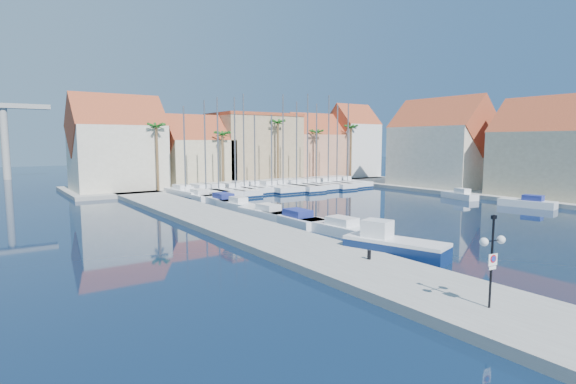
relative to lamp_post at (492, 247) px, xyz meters
name	(u,v)px	position (x,y,z in m)	size (l,w,h in m)	color
ground	(439,246)	(9.29, 9.39, -3.07)	(260.00, 260.00, 0.00)	black
quay_west	(236,227)	(0.29, 22.89, -2.82)	(6.00, 77.00, 0.50)	gray
shore_north	(239,183)	(19.29, 57.39, -2.82)	(54.00, 16.00, 0.50)	gray
shore_east	(494,193)	(41.29, 24.39, -2.82)	(12.00, 60.00, 0.50)	gray
lamp_post	(492,247)	(0.00, 0.00, 0.00)	(1.32, 0.51, 3.91)	black
bollard	(369,255)	(1.36, 8.36, -2.29)	(0.22, 0.22, 0.56)	black
fishing_boat	(393,245)	(4.33, 9.24, -2.31)	(4.02, 6.85, 2.28)	#0D2150
motorboat_west_0	(337,227)	(6.23, 16.89, -2.56)	(2.70, 6.93, 1.40)	white
motorboat_west_1	(294,218)	(5.72, 22.15, -2.56)	(2.44, 7.31, 1.40)	white
motorboat_west_2	(265,213)	(5.37, 26.44, -2.56)	(2.52, 6.58, 1.40)	white
motorboat_west_3	(236,205)	(5.63, 32.81, -2.56)	(2.04, 5.68, 1.40)	white
motorboat_west_4	(221,200)	(5.97, 37.17, -2.56)	(2.52, 7.35, 1.40)	white
motorboat_west_5	(198,196)	(5.30, 42.47, -2.56)	(2.34, 6.75, 1.40)	white
motorboat_west_6	(185,193)	(5.42, 46.81, -2.56)	(1.86, 5.33, 1.40)	white
motorboat_east_0	(528,203)	(33.31, 15.65, -2.56)	(2.91, 6.05, 1.40)	white
motorboat_east_1	(460,195)	(33.27, 24.30, -2.56)	(2.58, 5.22, 1.40)	white
sailboat_0	(184,192)	(5.00, 46.19, -2.46)	(2.81, 8.42, 11.83)	white
sailboat_1	(204,192)	(7.64, 45.74, -2.48)	(3.14, 10.33, 12.68)	white
sailboat_2	(216,191)	(9.30, 45.38, -2.49)	(3.40, 11.13, 13.12)	white
sailboat_3	(233,190)	(11.82, 45.27, -2.49)	(3.00, 10.98, 13.26)	white
sailboat_4	(243,188)	(13.74, 46.14, -2.44)	(2.39, 8.97, 13.88)	white
sailboat_5	(253,188)	(15.44, 45.98, -2.47)	(2.44, 8.26, 11.06)	white
sailboat_6	(270,188)	(17.76, 45.21, -2.50)	(2.94, 10.10, 11.10)	white
sailboat_7	(281,186)	(19.97, 45.66, -2.48)	(3.54, 11.01, 14.09)	white
sailboat_8	(294,186)	(22.05, 45.13, -2.50)	(3.12, 11.74, 13.13)	white
sailboat_9	(305,185)	(24.15, 45.07, -2.46)	(3.43, 10.34, 14.40)	white
sailboat_10	(314,185)	(25.77, 45.03, -2.48)	(3.21, 10.05, 13.01)	white
sailboat_11	(325,184)	(28.20, 45.12, -2.48)	(3.08, 11.62, 14.40)	white
sailboat_12	(334,183)	(30.35, 45.46, -2.49)	(3.57, 11.05, 13.09)	white
sailboat_13	(345,182)	(32.38, 45.20, -2.47)	(3.06, 10.18, 13.39)	white
building_0	(118,147)	(-0.71, 56.39, 3.46)	(12.30, 9.00, 13.50)	beige
building_1	(197,154)	(11.29, 56.39, 2.23)	(10.30, 8.00, 11.00)	#C0AF87
building_2	(254,147)	(22.29, 57.39, 3.19)	(14.20, 10.20, 11.50)	tan
building_3	(313,149)	(34.29, 56.39, 2.79)	(10.30, 8.00, 12.00)	tan
building_4	(352,143)	(43.29, 55.39, 3.90)	(8.30, 8.00, 14.00)	white
building_5	(550,152)	(41.29, 17.39, 2.90)	(9.00, 12.30, 12.50)	#C0AF87
building_6	(441,147)	(41.29, 33.39, 3.45)	(9.00, 14.30, 13.50)	beige
palm_0	(156,128)	(3.29, 51.39, 6.01)	(2.60, 2.60, 10.15)	brown
palm_1	(222,136)	(13.29, 51.39, 5.07)	(2.60, 2.60, 9.15)	brown
palm_2	(278,125)	(23.29, 51.39, 6.95)	(2.60, 2.60, 11.15)	brown
palm_3	(317,134)	(31.29, 51.39, 5.54)	(2.60, 2.60, 9.65)	brown
palm_4	(351,129)	(39.29, 51.39, 6.48)	(2.60, 2.60, 10.65)	brown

